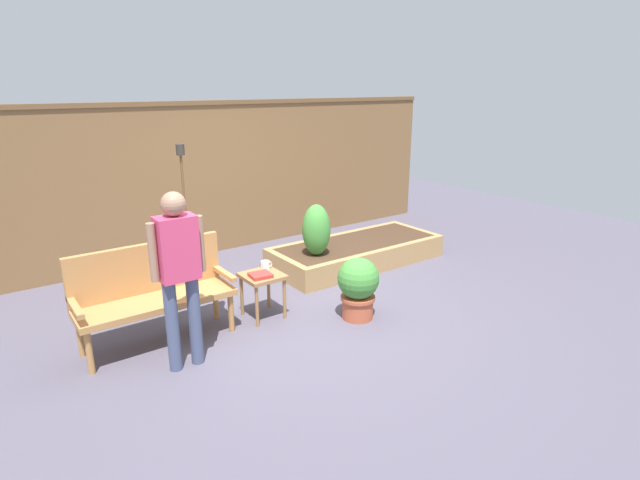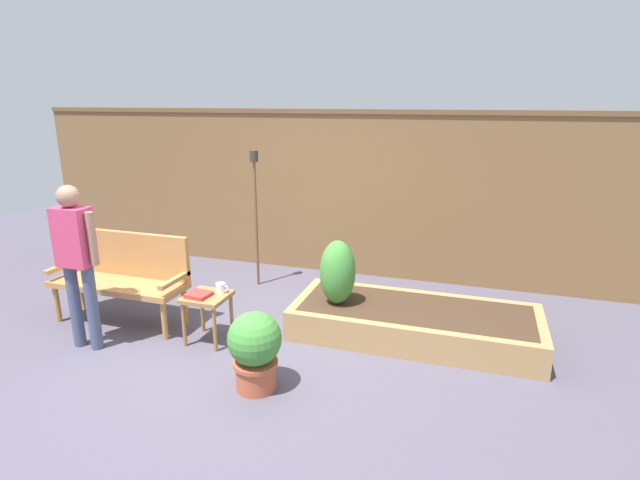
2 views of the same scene
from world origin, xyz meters
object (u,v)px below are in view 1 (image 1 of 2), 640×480
at_px(potted_boxwood, 358,285).
at_px(person_by_bench, 179,266).
at_px(garden_bench, 152,287).
at_px(shrub_near_bench, 316,230).
at_px(book_on_table, 260,275).
at_px(tiki_torch, 183,188).
at_px(side_table, 262,282).
at_px(cup_on_table, 266,265).

distance_m(potted_boxwood, person_by_bench, 1.92).
xyz_separation_m(garden_bench, shrub_near_bench, (2.21, 0.44, 0.08)).
bearing_deg(person_by_bench, book_on_table, 22.45).
bearing_deg(potted_boxwood, tiki_torch, 114.44).
bearing_deg(shrub_near_bench, potted_boxwood, -105.40).
relative_size(potted_boxwood, shrub_near_bench, 1.02).
relative_size(garden_bench, side_table, 3.00).
height_order(garden_bench, shrub_near_bench, shrub_near_bench).
xyz_separation_m(cup_on_table, shrub_near_bench, (1.03, 0.50, 0.10)).
xyz_separation_m(side_table, cup_on_table, (0.10, 0.10, 0.13)).
height_order(garden_bench, cup_on_table, garden_bench).
bearing_deg(tiki_torch, shrub_near_bench, -35.57).
xyz_separation_m(potted_boxwood, shrub_near_bench, (0.34, 1.22, 0.26)).
distance_m(tiki_torch, person_by_bench, 2.19).
bearing_deg(tiki_torch, garden_bench, -122.99).
bearing_deg(side_table, cup_on_table, 45.23).
distance_m(book_on_table, shrub_near_bench, 1.36).
bearing_deg(person_by_bench, shrub_near_bench, 26.27).
relative_size(book_on_table, person_by_bench, 0.14).
bearing_deg(potted_boxwood, garden_bench, 157.36).
distance_m(side_table, shrub_near_bench, 1.30).
xyz_separation_m(cup_on_table, tiki_torch, (-0.29, 1.45, 0.63)).
bearing_deg(side_table, garden_bench, 171.12).
bearing_deg(cup_on_table, book_on_table, -134.10).
height_order(potted_boxwood, shrub_near_bench, shrub_near_bench).
height_order(garden_bench, potted_boxwood, garden_bench).
bearing_deg(book_on_table, person_by_bench, -151.45).
relative_size(garden_bench, shrub_near_bench, 2.20).
bearing_deg(side_table, tiki_torch, 97.04).
relative_size(side_table, book_on_table, 2.27).
xyz_separation_m(cup_on_table, potted_boxwood, (0.69, -0.71, -0.16)).
relative_size(side_table, potted_boxwood, 0.72).
distance_m(garden_bench, tiki_torch, 1.75).
height_order(side_table, person_by_bench, person_by_bench).
distance_m(shrub_near_bench, tiki_torch, 1.71).
bearing_deg(shrub_near_bench, book_on_table, -150.71).
xyz_separation_m(garden_bench, potted_boxwood, (1.88, -0.78, -0.18)).
relative_size(cup_on_table, tiki_torch, 0.08).
xyz_separation_m(book_on_table, tiki_torch, (-0.14, 1.60, 0.66)).
distance_m(side_table, potted_boxwood, 1.00).
height_order(cup_on_table, potted_boxwood, potted_boxwood).
bearing_deg(person_by_bench, garden_bench, 94.49).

